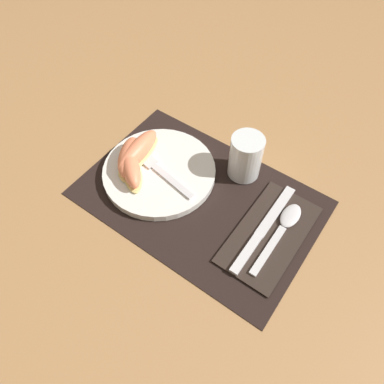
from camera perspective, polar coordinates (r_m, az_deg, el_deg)
The scene contains 11 objects.
ground_plane at distance 0.76m, azimuth 1.09°, elevation -0.95°, with size 3.00×3.00×0.00m, color #A37547.
placemat at distance 0.76m, azimuth 1.09°, elevation -0.86°, with size 0.47×0.31×0.00m.
plate at distance 0.79m, azimuth -4.80°, elevation 3.33°, with size 0.24×0.24×0.02m.
juice_glass at distance 0.77m, azimuth 8.12°, elevation 5.07°, with size 0.07×0.07×0.10m.
napkin at distance 0.72m, azimuth 11.75°, elevation -6.28°, with size 0.12×0.22×0.00m.
knife at distance 0.72m, azimuth 10.71°, elevation -5.68°, with size 0.02×0.23×0.01m.
spoon at distance 0.73m, azimuth 13.96°, elevation -4.83°, with size 0.03×0.18×0.01m.
fork at distance 0.78m, azimuth -5.45°, elevation 3.69°, with size 0.18×0.05×0.00m.
citrus_wedge_0 at distance 0.79m, azimuth -8.39°, elevation 5.98°, with size 0.05×0.14×0.04m.
citrus_wedge_1 at distance 0.79m, azimuth -9.48°, elevation 5.17°, with size 0.10×0.12×0.04m.
citrus_wedge_2 at distance 0.77m, azimuth -9.31°, elevation 3.66°, with size 0.11×0.10×0.04m.
Camera 1 is at (0.24, -0.36, 0.62)m, focal length 35.00 mm.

